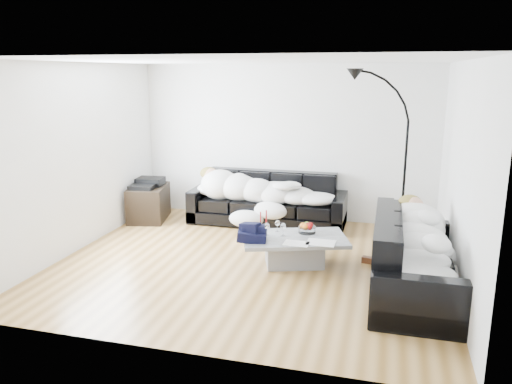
% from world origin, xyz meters
% --- Properties ---
extents(ground, '(5.00, 5.00, 0.00)m').
position_xyz_m(ground, '(0.00, 0.00, 0.00)').
color(ground, olive).
rests_on(ground, ground).
extents(wall_back, '(5.00, 0.02, 2.60)m').
position_xyz_m(wall_back, '(0.00, 2.25, 1.30)').
color(wall_back, silver).
rests_on(wall_back, ground).
extents(wall_left, '(0.02, 4.50, 2.60)m').
position_xyz_m(wall_left, '(-2.50, 0.00, 1.30)').
color(wall_left, silver).
rests_on(wall_left, ground).
extents(wall_right, '(0.02, 4.50, 2.60)m').
position_xyz_m(wall_right, '(2.50, 0.00, 1.30)').
color(wall_right, silver).
rests_on(wall_right, ground).
extents(ceiling, '(5.00, 5.00, 0.00)m').
position_xyz_m(ceiling, '(0.00, 0.00, 2.60)').
color(ceiling, white).
rests_on(ceiling, ground).
extents(sofa_back, '(2.56, 0.89, 0.84)m').
position_xyz_m(sofa_back, '(-0.21, 1.79, 0.42)').
color(sofa_back, black).
rests_on(sofa_back, ground).
extents(sofa_right, '(0.93, 2.16, 0.87)m').
position_xyz_m(sofa_right, '(2.05, -0.35, 0.44)').
color(sofa_right, black).
rests_on(sofa_right, ground).
extents(sleeper_back, '(2.17, 0.75, 0.43)m').
position_xyz_m(sleeper_back, '(-0.21, 1.74, 0.64)').
color(sleeper_back, silver).
rests_on(sleeper_back, sofa_back).
extents(sleeper_right, '(0.78, 1.85, 0.45)m').
position_xyz_m(sleeper_right, '(2.05, -0.35, 0.65)').
color(sleeper_right, silver).
rests_on(sleeper_right, sofa_right).
extents(teal_cushion, '(0.42, 0.38, 0.20)m').
position_xyz_m(teal_cushion, '(1.99, 0.32, 0.72)').
color(teal_cushion, '#0C5533').
rests_on(teal_cushion, sofa_right).
extents(coffee_table, '(1.50, 1.16, 0.39)m').
position_xyz_m(coffee_table, '(0.58, 0.09, 0.19)').
color(coffee_table, '#939699').
rests_on(coffee_table, ground).
extents(fruit_bowl, '(0.26, 0.26, 0.14)m').
position_xyz_m(fruit_bowl, '(0.70, 0.29, 0.46)').
color(fruit_bowl, white).
rests_on(fruit_bowl, coffee_table).
extents(wine_glass_a, '(0.08, 0.08, 0.15)m').
position_xyz_m(wine_glass_a, '(0.31, 0.25, 0.46)').
color(wine_glass_a, white).
rests_on(wine_glass_a, coffee_table).
extents(wine_glass_b, '(0.09, 0.09, 0.17)m').
position_xyz_m(wine_glass_b, '(0.21, 0.07, 0.47)').
color(wine_glass_b, white).
rests_on(wine_glass_b, coffee_table).
extents(wine_glass_c, '(0.08, 0.08, 0.17)m').
position_xyz_m(wine_glass_c, '(0.42, 0.09, 0.47)').
color(wine_glass_c, white).
rests_on(wine_glass_c, coffee_table).
extents(candle_left, '(0.05, 0.05, 0.22)m').
position_xyz_m(candle_left, '(0.05, 0.36, 0.50)').
color(candle_left, maroon).
rests_on(candle_left, coffee_table).
extents(candle_right, '(0.05, 0.05, 0.25)m').
position_xyz_m(candle_right, '(0.13, 0.36, 0.51)').
color(candle_right, maroon).
rests_on(candle_right, coffee_table).
extents(newspaper_a, '(0.36, 0.28, 0.01)m').
position_xyz_m(newspaper_a, '(0.94, -0.06, 0.39)').
color(newspaper_a, silver).
rests_on(newspaper_a, coffee_table).
extents(newspaper_b, '(0.32, 0.23, 0.01)m').
position_xyz_m(newspaper_b, '(0.65, -0.17, 0.39)').
color(newspaper_b, silver).
rests_on(newspaper_b, coffee_table).
extents(navy_jacket, '(0.44, 0.39, 0.19)m').
position_xyz_m(navy_jacket, '(0.04, -0.16, 0.56)').
color(navy_jacket, black).
rests_on(navy_jacket, coffee_table).
extents(shoes, '(0.49, 0.43, 0.09)m').
position_xyz_m(shoes, '(1.63, 0.47, 0.05)').
color(shoes, '#472311').
rests_on(shoes, ground).
extents(av_cabinet, '(0.75, 0.95, 0.58)m').
position_xyz_m(av_cabinet, '(-2.22, 1.50, 0.29)').
color(av_cabinet, black).
rests_on(av_cabinet, ground).
extents(stereo, '(0.47, 0.38, 0.13)m').
position_xyz_m(stereo, '(-2.22, 1.50, 0.64)').
color(stereo, black).
rests_on(stereo, av_cabinet).
extents(floor_lamp, '(0.85, 0.48, 2.21)m').
position_xyz_m(floor_lamp, '(1.93, 1.29, 1.11)').
color(floor_lamp, black).
rests_on(floor_lamp, ground).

